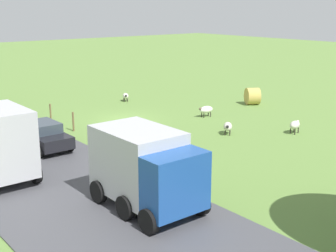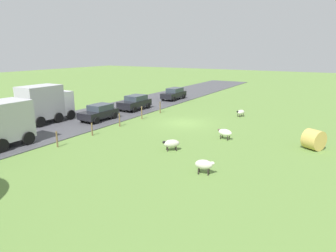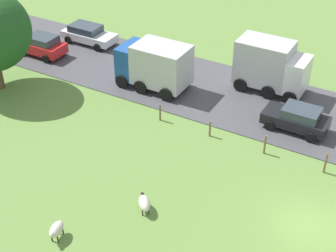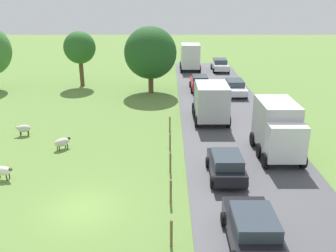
# 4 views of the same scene
# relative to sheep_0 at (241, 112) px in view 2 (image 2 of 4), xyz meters

# --- Properties ---
(ground_plane) EXTENTS (160.00, 160.00, 0.00)m
(ground_plane) POSITION_rel_sheep_0_xyz_m (3.80, 5.58, -0.47)
(ground_plane) COLOR olive
(road_strip) EXTENTS (8.00, 80.00, 0.06)m
(road_strip) POSITION_rel_sheep_0_xyz_m (13.22, 5.58, -0.44)
(road_strip) COLOR #47474C
(road_strip) RESTS_ON ground_plane
(sheep_0) EXTENTS (0.89, 1.09, 0.72)m
(sheep_0) POSITION_rel_sheep_0_xyz_m (0.00, 0.00, 0.00)
(sheep_0) COLOR silver
(sheep_0) RESTS_ON ground_plane
(sheep_1) EXTENTS (1.19, 1.15, 0.79)m
(sheep_1) POSITION_rel_sheep_0_xyz_m (0.80, 13.12, 0.04)
(sheep_1) COLOR beige
(sheep_1) RESTS_ON ground_plane
(sheep_2) EXTENTS (1.25, 0.68, 0.83)m
(sheep_2) POSITION_rel_sheep_0_xyz_m (-1.45, 8.68, 0.09)
(sheep_2) COLOR white
(sheep_2) RESTS_ON ground_plane
(sheep_3) EXTENTS (1.16, 0.77, 0.84)m
(sheep_3) POSITION_rel_sheep_0_xyz_m (-2.80, 15.70, 0.09)
(sheep_3) COLOR beige
(sheep_3) RESTS_ON ground_plane
(hay_bale_0) EXTENTS (1.63, 1.76, 1.42)m
(hay_bale_0) POSITION_rel_sheep_0_xyz_m (-7.64, 7.80, 0.24)
(hay_bale_0) COLOR tan
(hay_bale_0) RESTS_ON ground_plane
(fence_post_0) EXTENTS (0.12, 0.12, 1.29)m
(fence_post_0) POSITION_rel_sheep_0_xyz_m (8.25, 2.67, 0.17)
(fence_post_0) COLOR brown
(fence_post_0) RESTS_ON ground_plane
(fence_post_1) EXTENTS (0.12, 0.12, 1.30)m
(fence_post_1) POSITION_rel_sheep_0_xyz_m (8.25, 6.16, 0.18)
(fence_post_1) COLOR brown
(fence_post_1) RESTS_ON ground_plane
(fence_post_2) EXTENTS (0.12, 0.12, 1.24)m
(fence_post_2) POSITION_rel_sheep_0_xyz_m (8.25, 9.64, 0.15)
(fence_post_2) COLOR brown
(fence_post_2) RESTS_ON ground_plane
(fence_post_3) EXTENTS (0.12, 0.12, 1.06)m
(fence_post_3) POSITION_rel_sheep_0_xyz_m (8.25, 13.13, 0.06)
(fence_post_3) COLOR brown
(fence_post_3) RESTS_ON ground_plane
(fence_post_4) EXTENTS (0.12, 0.12, 1.17)m
(fence_post_4) POSITION_rel_sheep_0_xyz_m (8.25, 16.61, 0.11)
(fence_post_4) COLOR brown
(fence_post_4) RESTS_ON ground_plane
(truck_2) EXTENTS (2.60, 4.82, 3.53)m
(truck_2) POSITION_rel_sheep_0_xyz_m (15.24, 12.04, 1.45)
(truck_2) COLOR white
(truck_2) RESTS_ON road_strip
(car_0) EXTENTS (1.97, 4.41, 1.58)m
(car_0) POSITION_rel_sheep_0_xyz_m (11.42, -6.05, 0.41)
(car_0) COLOR black
(car_0) RESTS_ON road_strip
(car_4) EXTENTS (2.20, 4.18, 1.64)m
(car_4) POSITION_rel_sheep_0_xyz_m (11.68, 2.68, 0.44)
(car_4) COLOR black
(car_4) RESTS_ON road_strip
(car_5) EXTENTS (2.05, 3.94, 1.54)m
(car_5) POSITION_rel_sheep_0_xyz_m (11.48, 8.82, 0.39)
(car_5) COLOR black
(car_5) RESTS_ON road_strip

